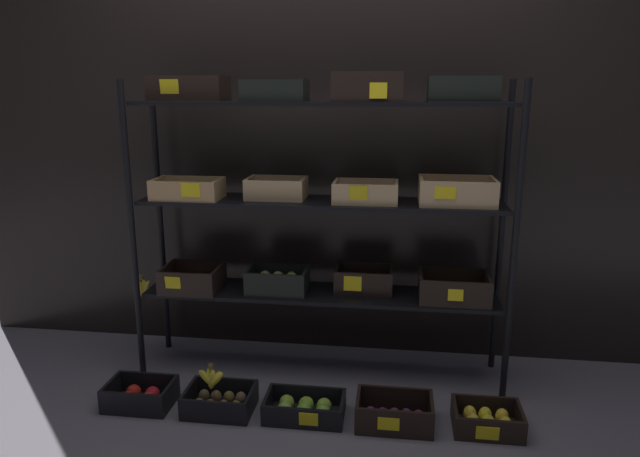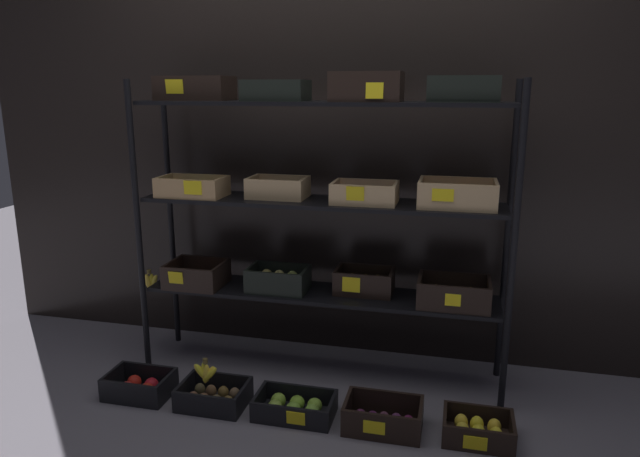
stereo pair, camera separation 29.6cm
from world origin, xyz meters
TOP-DOWN VIEW (x-y plane):
  - ground_plane at (0.00, 0.00)m, footprint 10.00×10.00m
  - storefront_wall at (0.00, 0.38)m, footprint 4.28×0.12m
  - display_rack at (0.01, -0.01)m, footprint 1.99×0.39m
  - crate_ground_apple_red at (-0.82, -0.46)m, footprint 0.32×0.22m
  - crate_ground_kiwi at (-0.42, -0.46)m, footprint 0.33×0.24m
  - crate_ground_apple_green at (-0.01, -0.46)m, footprint 0.37×0.23m
  - crate_ground_plum at (0.41, -0.47)m, footprint 0.35×0.23m
  - crate_ground_lemon at (0.83, -0.45)m, footprint 0.31×0.23m
  - banana_bunch_loose at (-0.46, -0.46)m, footprint 0.14×0.05m

SIDE VIEW (x-z plane):
  - ground_plane at x=0.00m, z-range 0.00..0.00m
  - crate_ground_apple_green at x=-0.01m, z-range -0.01..0.09m
  - crate_ground_kiwi at x=-0.42m, z-range -0.01..0.10m
  - crate_ground_lemon at x=0.83m, z-range -0.01..0.10m
  - crate_ground_apple_red at x=-0.82m, z-range -0.01..0.11m
  - crate_ground_plum at x=0.41m, z-range -0.02..0.11m
  - banana_bunch_loose at x=-0.46m, z-range 0.10..0.23m
  - display_rack at x=0.01m, z-range 0.17..1.75m
  - storefront_wall at x=0.00m, z-range 0.00..2.79m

